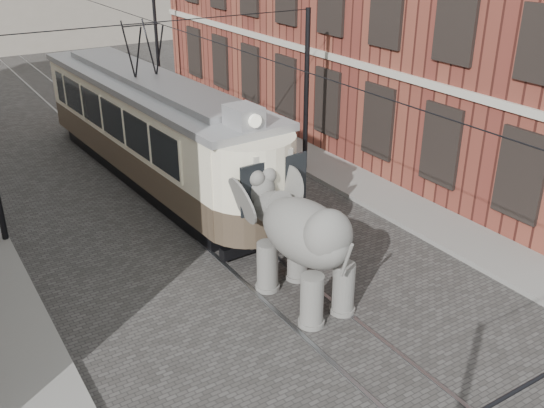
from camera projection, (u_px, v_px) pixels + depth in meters
ground at (274, 280)px, 16.28m from camera, size 120.00×120.00×0.00m
tram_rails at (274, 280)px, 16.28m from camera, size 1.54×80.00×0.02m
sidewalk_right at (435, 224)px, 19.15m from camera, size 2.00×60.00×0.15m
sidewalk_left at (18, 363)px, 13.11m from camera, size 2.00×60.00×0.15m
catenary at (181, 125)px, 18.76m from camera, size 11.00×30.20×6.00m
tram at (149, 105)px, 21.61m from camera, size 3.63×14.19×5.58m
elephant at (305, 248)px, 14.84m from camera, size 2.80×4.90×2.96m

